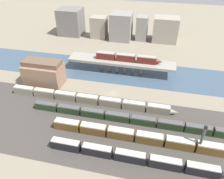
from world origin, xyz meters
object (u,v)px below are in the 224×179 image
Objects in this scene: train_on_bridge at (128,58)px; warehouse_building at (44,73)px; train_yard_far at (133,119)px; train_yard_outer at (90,100)px; signal_tower at (202,140)px; train_yard_near at (133,157)px; train_yard_mid at (138,137)px.

warehouse_building reaches higher than train_on_bridge.
warehouse_building is (-49.53, 19.61, 4.65)m from train_yard_far.
signal_tower is (46.72, -18.51, 4.20)m from train_yard_outer.
warehouse_building is (-40.40, -21.25, -2.79)m from train_on_bridge.
train_yard_mid is (0.32, 9.76, 0.05)m from train_yard_near.
train_yard_far is at bearing 109.43° from train_yard_mid.
signal_tower is at bearing 22.85° from train_yard_near.
train_yard_near is at bearing -157.15° from signal_tower.
train_yard_near reaches higher than train_yard_outer.
train_yard_outer is at bearing 143.94° from train_yard_mid.
warehouse_building is (-52.84, 29.00, 4.36)m from train_yard_mid.
signal_tower is at bearing -1.07° from train_yard_mid.
train_yard_mid is 5.46× the size of signal_tower.
train_yard_outer is (-24.53, 27.86, -0.01)m from train_yard_near.
train_yard_near is 0.69× the size of train_yard_far.
signal_tower reaches higher than train_yard_near.
train_yard_mid is at bearing 88.09° from train_yard_near.
train_yard_mid is 0.86× the size of train_yard_outer.
train_yard_outer is (-21.55, 8.72, 0.22)m from train_yard_far.
train_yard_mid is at bearing -36.06° from train_yard_outer.
train_on_bridge reaches higher than train_yard_outer.
train_yard_outer is 30.35m from warehouse_building.
train_yard_far is 23.24m from train_yard_outer.
signal_tower reaches higher than train_yard_mid.
train_yard_far is at bearing -21.60° from warehouse_building.
signal_tower is at bearing -55.89° from train_on_bridge.
train_yard_mid is at bearing 178.93° from signal_tower.
train_yard_mid is 22.26m from signal_tower.
train_yard_near is at bearing -78.58° from train_on_bridge.
train_on_bridge is 2.95× the size of signal_tower.
train_yard_near is at bearing -48.63° from train_yard_outer.
train_yard_mid reaches higher than train_yard_outer.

